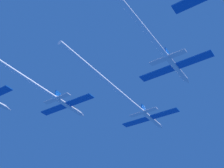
{
  "coord_description": "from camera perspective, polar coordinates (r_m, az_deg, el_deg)",
  "views": [
    {
      "loc": [
        30.42,
        -62.14,
        -37.72
      ],
      "look_at": [
        -0.22,
        -16.58,
        0.03
      ],
      "focal_mm": 49.91,
      "sensor_mm": 36.0,
      "label": 1
    }
  ],
  "objects": [
    {
      "name": "jet_left_wing",
      "position": [
        69.11,
        -14.21,
        0.09
      ],
      "size": [
        15.17,
        42.89,
        2.51
      ],
      "color": "silver"
    },
    {
      "name": "jet_right_wing",
      "position": [
        55.35,
        7.06,
        8.6
      ],
      "size": [
        15.17,
        41.62,
        2.51
      ],
      "color": "silver"
    },
    {
      "name": "jet_lead",
      "position": [
        71.11,
        3.2,
        -3.05
      ],
      "size": [
        15.17,
        40.75,
        2.51
      ],
      "color": "silver"
    }
  ]
}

